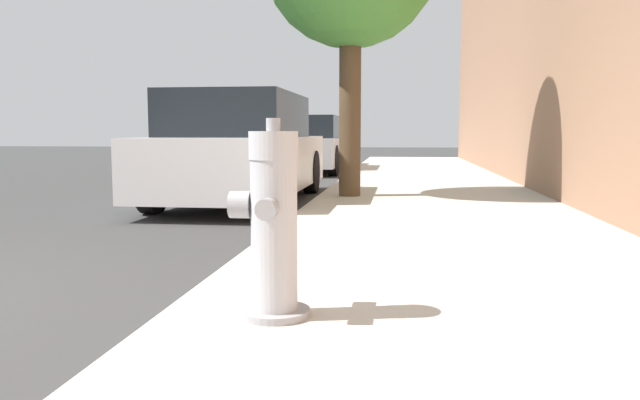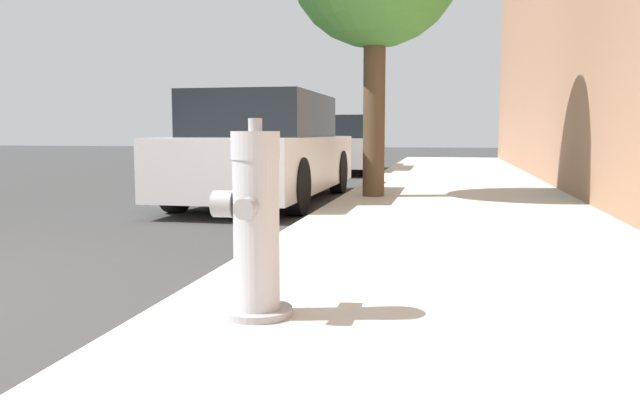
{
  "view_description": "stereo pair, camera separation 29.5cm",
  "coord_description": "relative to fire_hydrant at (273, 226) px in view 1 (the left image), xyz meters",
  "views": [
    {
      "loc": [
        3.26,
        -2.64,
        0.99
      ],
      "look_at": [
        2.73,
        1.39,
        0.55
      ],
      "focal_mm": 35.0,
      "sensor_mm": 36.0,
      "label": 1
    },
    {
      "loc": [
        3.55,
        -2.59,
        0.99
      ],
      "look_at": [
        2.73,
        1.39,
        0.55
      ],
      "focal_mm": 35.0,
      "sensor_mm": 36.0,
      "label": 2
    }
  ],
  "objects": [
    {
      "name": "fire_hydrant",
      "position": [
        0.0,
        0.0,
        0.0
      ],
      "size": [
        0.38,
        0.38,
        0.93
      ],
      "color": "#97979C",
      "rests_on": "sidewalk_slab"
    },
    {
      "name": "sidewalk_slab",
      "position": [
        1.01,
        -0.19,
        -0.49
      ],
      "size": [
        3.13,
        40.0,
        0.12
      ],
      "color": "beige",
      "rests_on": "ground_plane"
    },
    {
      "name": "parked_car_mid",
      "position": [
        -1.8,
        12.66,
        0.13
      ],
      "size": [
        1.87,
        4.37,
        1.4
      ],
      "color": "#B7B7BC",
      "rests_on": "ground_plane"
    },
    {
      "name": "parked_car_near",
      "position": [
        -1.65,
        5.78,
        0.19
      ],
      "size": [
        1.75,
        4.59,
        1.53
      ],
      "color": "silver",
      "rests_on": "ground_plane"
    }
  ]
}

